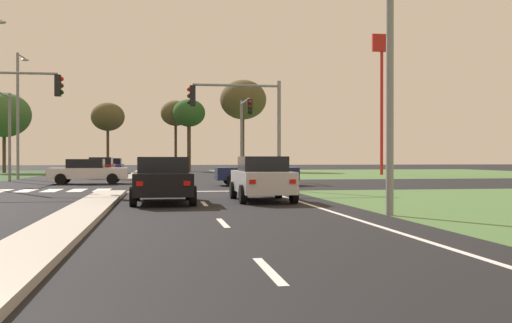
# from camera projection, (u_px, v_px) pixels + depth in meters

# --- Properties ---
(ground_plane) EXTENTS (200.00, 200.00, 0.00)m
(ground_plane) POSITION_uv_depth(u_px,v_px,m) (123.00, 185.00, 33.59)
(ground_plane) COLOR black
(grass_verge_far_right) EXTENTS (35.00, 35.00, 0.01)m
(grass_verge_far_right) POSITION_uv_depth(u_px,v_px,m) (390.00, 173.00, 61.82)
(grass_verge_far_right) COLOR #476B38
(grass_verge_far_right) RESTS_ON ground
(median_island_near) EXTENTS (1.20, 22.00, 0.14)m
(median_island_near) POSITION_uv_depth(u_px,v_px,m) (76.00, 217.00, 14.83)
(median_island_near) COLOR #ADA89E
(median_island_near) RESTS_ON ground
(median_island_far) EXTENTS (1.20, 36.00, 0.14)m
(median_island_far) POSITION_uv_depth(u_px,v_px,m) (139.00, 173.00, 58.27)
(median_island_far) COLOR gray
(median_island_far) RESTS_ON ground
(lane_dash_near) EXTENTS (0.14, 2.00, 0.01)m
(lane_dash_near) POSITION_uv_depth(u_px,v_px,m) (269.00, 271.00, 8.07)
(lane_dash_near) COLOR silver
(lane_dash_near) RESTS_ON ground
(lane_dash_second) EXTENTS (0.14, 2.00, 0.01)m
(lane_dash_second) POSITION_uv_depth(u_px,v_px,m) (223.00, 223.00, 13.99)
(lane_dash_second) COLOR silver
(lane_dash_second) RESTS_ON ground
(lane_dash_third) EXTENTS (0.14, 2.00, 0.01)m
(lane_dash_third) POSITION_uv_depth(u_px,v_px,m) (204.00, 204.00, 19.92)
(lane_dash_third) COLOR silver
(lane_dash_third) RESTS_ON ground
(lane_dash_fourth) EXTENTS (0.14, 2.00, 0.01)m
(lane_dash_fourth) POSITION_uv_depth(u_px,v_px,m) (194.00, 193.00, 25.84)
(lane_dash_fourth) COLOR silver
(lane_dash_fourth) RESTS_ON ground
(edge_line_right) EXTENTS (0.14, 24.00, 0.01)m
(edge_line_right) POSITION_uv_depth(u_px,v_px,m) (332.00, 212.00, 16.90)
(edge_line_right) COLOR silver
(edge_line_right) RESTS_ON ground
(stop_bar_near) EXTENTS (6.40, 0.50, 0.01)m
(stop_bar_near) POSITION_uv_depth(u_px,v_px,m) (199.00, 191.00, 27.28)
(stop_bar_near) COLOR silver
(stop_bar_near) RESTS_ON ground
(crosswalk_bar_second) EXTENTS (0.70, 2.80, 0.01)m
(crosswalk_bar_second) POSITION_uv_depth(u_px,v_px,m) (0.00, 191.00, 27.62)
(crosswalk_bar_second) COLOR silver
(crosswalk_bar_second) RESTS_ON ground
(crosswalk_bar_third) EXTENTS (0.70, 2.80, 0.01)m
(crosswalk_bar_third) POSITION_uv_depth(u_px,v_px,m) (26.00, 191.00, 27.81)
(crosswalk_bar_third) COLOR silver
(crosswalk_bar_third) RESTS_ON ground
(crosswalk_bar_fourth) EXTENTS (0.70, 2.80, 0.01)m
(crosswalk_bar_fourth) POSITION_uv_depth(u_px,v_px,m) (52.00, 191.00, 27.99)
(crosswalk_bar_fourth) COLOR silver
(crosswalk_bar_fourth) RESTS_ON ground
(crosswalk_bar_fifth) EXTENTS (0.70, 2.80, 0.01)m
(crosswalk_bar_fifth) POSITION_uv_depth(u_px,v_px,m) (77.00, 190.00, 28.17)
(crosswalk_bar_fifth) COLOR silver
(crosswalk_bar_fifth) RESTS_ON ground
(crosswalk_bar_sixth) EXTENTS (0.70, 2.80, 0.01)m
(crosswalk_bar_sixth) POSITION_uv_depth(u_px,v_px,m) (102.00, 190.00, 28.35)
(crosswalk_bar_sixth) COLOR silver
(crosswalk_bar_sixth) RESTS_ON ground
(car_black_near) EXTENTS (2.08, 4.53, 1.56)m
(car_black_near) POSITION_uv_depth(u_px,v_px,m) (163.00, 179.00, 20.31)
(car_black_near) COLOR black
(car_black_near) RESTS_ON ground
(car_navy_second) EXTENTS (4.56, 2.06, 1.52)m
(car_navy_second) POSITION_uv_depth(u_px,v_px,m) (257.00, 171.00, 33.29)
(car_navy_second) COLOR #161E47
(car_navy_second) RESTS_ON ground
(car_silver_third) EXTENTS (1.95, 4.20, 1.58)m
(car_silver_third) POSITION_uv_depth(u_px,v_px,m) (262.00, 178.00, 21.27)
(car_silver_third) COLOR #B7B7BC
(car_silver_third) RESTS_ON ground
(car_maroon_fourth) EXTENTS (2.06, 4.54, 1.59)m
(car_maroon_fourth) POSITION_uv_depth(u_px,v_px,m) (101.00, 167.00, 45.83)
(car_maroon_fourth) COLOR maroon
(car_maroon_fourth) RESTS_ON ground
(car_blue_fifth) EXTENTS (2.00, 4.50, 1.51)m
(car_blue_fifth) POSITION_uv_depth(u_px,v_px,m) (112.00, 166.00, 53.85)
(car_blue_fifth) COLOR navy
(car_blue_fifth) RESTS_ON ground
(car_white_sixth) EXTENTS (4.54, 1.98, 1.47)m
(car_white_sixth) POSITION_uv_depth(u_px,v_px,m) (88.00, 171.00, 35.26)
(car_white_sixth) COLOR silver
(car_white_sixth) RESTS_ON ground
(traffic_signal_far_right) EXTENTS (0.32, 4.16, 5.51)m
(traffic_signal_far_right) POSITION_uv_depth(u_px,v_px,m) (244.00, 124.00, 39.82)
(traffic_signal_far_right) COLOR gray
(traffic_signal_far_right) RESTS_ON ground
(traffic_signal_near_right) EXTENTS (4.42, 0.32, 5.17)m
(traffic_signal_near_right) POSITION_uv_depth(u_px,v_px,m) (244.00, 114.00, 28.00)
(traffic_signal_near_right) COLOR gray
(traffic_signal_near_right) RESTS_ON ground
(traffic_signal_far_left) EXTENTS (0.32, 4.50, 5.75)m
(traffic_signal_far_left) POSITION_uv_depth(u_px,v_px,m) (3.00, 119.00, 37.31)
(traffic_signal_far_left) COLOR gray
(traffic_signal_far_left) RESTS_ON ground
(street_lamp_near) EXTENTS (1.88, 1.57, 10.00)m
(street_lamp_near) POSITION_uv_depth(u_px,v_px,m) (387.00, 4.00, 15.68)
(street_lamp_near) COLOR gray
(street_lamp_near) RESTS_ON ground
(street_lamp_third) EXTENTS (0.56, 2.19, 9.11)m
(street_lamp_third) POSITION_uv_depth(u_px,v_px,m) (19.00, 109.00, 43.26)
(street_lamp_third) COLOR gray
(street_lamp_third) RESTS_ON ground
(fastfood_pole_sign) EXTENTS (1.80, 0.40, 12.88)m
(fastfood_pole_sign) POSITION_uv_depth(u_px,v_px,m) (382.00, 73.00, 54.87)
(fastfood_pole_sign) COLOR red
(fastfood_pole_sign) RESTS_ON ground
(treeline_second) EXTENTS (5.40, 5.40, 8.28)m
(treeline_second) POSITION_uv_depth(u_px,v_px,m) (4.00, 115.00, 61.60)
(treeline_second) COLOR #423323
(treeline_second) RESTS_ON ground
(treeline_third) EXTENTS (3.60, 3.60, 7.53)m
(treeline_third) POSITION_uv_depth(u_px,v_px,m) (108.00, 117.00, 64.81)
(treeline_third) COLOR #423323
(treeline_third) RESTS_ON ground
(treeline_fourth) EXTENTS (3.71, 3.71, 8.26)m
(treeline_fourth) POSITION_uv_depth(u_px,v_px,m) (189.00, 114.00, 68.32)
(treeline_fourth) COLOR #423323
(treeline_fourth) RESTS_ON ground
(treeline_fifth) EXTENTS (3.49, 3.49, 8.25)m
(treeline_fifth) POSITION_uv_depth(u_px,v_px,m) (176.00, 114.00, 69.83)
(treeline_fifth) COLOR #423323
(treeline_fifth) RESTS_ON ground
(treeline_sixth) EXTENTS (5.36, 5.36, 10.55)m
(treeline_sixth) POSITION_uv_depth(u_px,v_px,m) (243.00, 100.00, 69.14)
(treeline_sixth) COLOR #423323
(treeline_sixth) RESTS_ON ground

